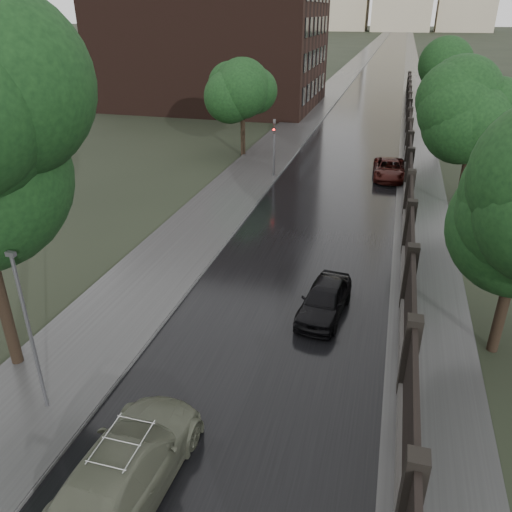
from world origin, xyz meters
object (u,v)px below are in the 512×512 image
object	(u,v)px
car_right_near	(324,299)
volga_sedan	(126,467)
tree_right_b	(473,123)
tree_right_c	(450,82)
car_right_far	(389,169)
traffic_light	(274,143)
tree_left_far	(242,87)
lamp_post	(30,334)

from	to	relation	value
car_right_near	volga_sedan	bearing A→B (deg)	-104.55
car_right_near	tree_right_b	bearing A→B (deg)	72.20
tree_right_c	car_right_far	distance (m)	14.24
tree_right_b	volga_sedan	size ratio (longest dim) A/B	1.32
tree_right_b	volga_sedan	bearing A→B (deg)	-112.62
traffic_light	volga_sedan	xyz separation A→B (m)	(2.50, -25.32, -1.63)
traffic_light	car_right_near	distance (m)	17.43
tree_left_far	tree_right_c	xyz separation A→B (m)	(15.50, 10.00, -0.29)
tree_left_far	traffic_light	distance (m)	6.84
tree_right_b	lamp_post	bearing A→B (deg)	-122.18
tree_left_far	car_right_near	distance (m)	23.82
car_right_far	traffic_light	bearing A→B (deg)	-168.61
volga_sedan	traffic_light	bearing A→B (deg)	-81.97
traffic_light	car_right_far	xyz separation A→B (m)	(7.70, 2.07, -1.76)
tree_right_c	car_right_near	world-z (taller)	tree_right_c
tree_left_far	lamp_post	bearing A→B (deg)	-84.79
car_right_near	traffic_light	bearing A→B (deg)	116.01
tree_right_c	volga_sedan	xyz separation A→B (m)	(-9.30, -40.32, -4.18)
tree_right_b	lamp_post	distance (m)	24.33
traffic_light	volga_sedan	bearing A→B (deg)	-84.36
volga_sedan	car_right_near	world-z (taller)	volga_sedan
volga_sedan	car_right_far	size ratio (longest dim) A/B	1.16
volga_sedan	car_right_near	size ratio (longest dim) A/B	1.39
volga_sedan	car_right_far	xyz separation A→B (m)	(5.20, 27.38, -0.14)
traffic_light	car_right_near	size ratio (longest dim) A/B	1.04
volga_sedan	tree_left_far	bearing A→B (deg)	-76.05
lamp_post	car_right_far	bearing A→B (deg)	71.00
traffic_light	car_right_far	world-z (taller)	traffic_light
tree_right_b	lamp_post	world-z (taller)	tree_right_b
tree_right_c	traffic_light	world-z (taller)	tree_right_c
tree_right_c	car_right_far	xyz separation A→B (m)	(-4.10, -12.94, -4.31)
tree_left_far	car_right_far	size ratio (longest dim) A/B	1.62
traffic_light	car_right_near	world-z (taller)	traffic_light
traffic_light	tree_right_b	bearing A→B (deg)	-14.24
volga_sedan	car_right_near	bearing A→B (deg)	-108.27
tree_left_far	traffic_light	xyz separation A→B (m)	(3.70, -5.01, -2.84)
volga_sedan	tree_right_b	bearing A→B (deg)	-110.23
tree_right_b	tree_right_c	distance (m)	18.00
tree_left_far	volga_sedan	distance (m)	31.27
tree_left_far	tree_right_b	xyz separation A→B (m)	(15.50, -8.00, -0.29)
tree_left_far	tree_right_c	world-z (taller)	tree_left_far
tree_right_c	volga_sedan	size ratio (longest dim) A/B	1.32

